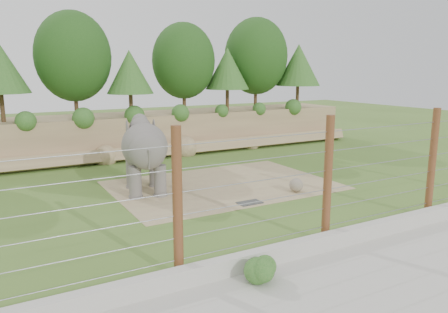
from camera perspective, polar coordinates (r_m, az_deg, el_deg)
ground at (r=17.76m, az=3.18°, el=-6.18°), size 90.00×90.00×0.00m
back_embankment at (r=28.67m, az=-9.58°, el=8.43°), size 30.00×5.52×8.77m
dirt_patch at (r=20.47m, az=-0.15°, el=-3.75°), size 10.00×7.00×0.02m
drain_grate at (r=17.78m, az=3.38°, el=-6.04°), size 1.00×0.60×0.03m
elephant at (r=19.32m, az=-10.29°, el=0.00°), size 2.56×4.25×3.21m
stone_ball at (r=19.51m, az=9.40°, el=-3.70°), size 0.61×0.61×0.61m
retaining_wall at (r=13.97m, az=14.47°, el=-10.41°), size 26.00×0.35×0.50m
walkway at (r=12.83m, az=20.76°, el=-14.01°), size 26.00×4.00×0.01m
barrier_fence at (r=13.78m, az=13.39°, el=-3.00°), size 20.26×0.26×4.00m
walkway_shrub at (r=11.44m, az=5.23°, el=-14.29°), size 0.78×0.78×0.78m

